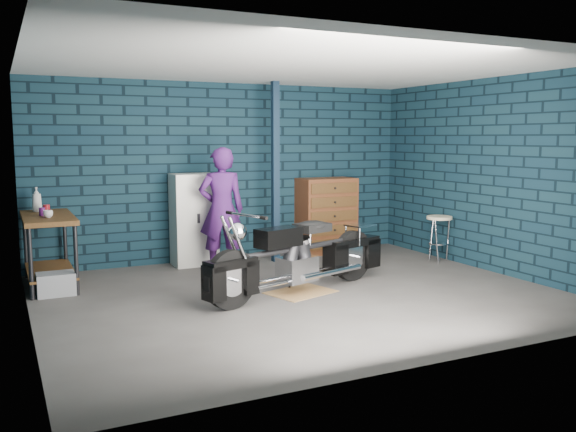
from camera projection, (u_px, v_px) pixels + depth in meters
name	position (u px, v px, depth m)	size (l,w,h in m)	color
ground	(301.00, 294.00, 7.33)	(6.00, 6.00, 0.00)	#4C4A47
room_walls	(281.00, 135.00, 7.58)	(6.02, 5.01, 2.71)	#0F2633
support_post	(275.00, 173.00, 9.13)	(0.10, 0.10, 2.70)	#102133
workbench	(49.00, 251.00, 7.69)	(0.60, 1.40, 0.91)	brown
drip_mat	(301.00, 292.00, 7.43)	(0.77, 0.57, 0.01)	brown
motorcycle	(301.00, 250.00, 7.36)	(2.37, 0.64, 1.04)	black
person	(222.00, 210.00, 8.53)	(0.64, 0.42, 1.75)	#4B1B67
storage_bin	(56.00, 284.00, 7.29)	(0.43, 0.31, 0.27)	gray
locker	(194.00, 220.00, 8.96)	(0.63, 0.45, 1.35)	silver
tool_chest	(327.00, 216.00, 9.93)	(0.92, 0.51, 1.22)	brown
shop_stool	(439.00, 239.00, 9.24)	(0.38, 0.38, 0.70)	beige
cup_a	(48.00, 214.00, 7.39)	(0.11, 0.11, 0.09)	beige
mug_purple	(42.00, 212.00, 7.57)	(0.07, 0.07, 0.10)	#56175C
mug_red	(47.00, 209.00, 7.79)	(0.08, 0.08, 0.11)	maroon
bottle	(37.00, 199.00, 7.96)	(0.13, 0.13, 0.32)	gray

